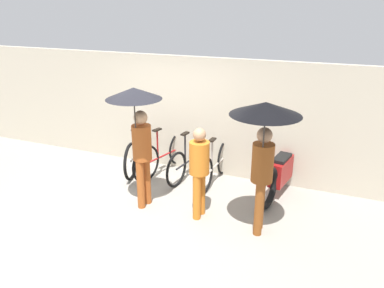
{
  "coord_description": "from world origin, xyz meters",
  "views": [
    {
      "loc": [
        2.94,
        -4.73,
        3.31
      ],
      "look_at": [
        0.62,
        0.96,
        1.0
      ],
      "focal_mm": 35.0,
      "sensor_mm": 36.0,
      "label": 1
    }
  ],
  "objects_px": {
    "parked_bicycle_3": "(215,165)",
    "pedestrian_center": "(199,167)",
    "parked_bicycle_1": "(164,154)",
    "parked_bicycle_2": "(190,159)",
    "motorcycle": "(281,172)",
    "pedestrian_leading": "(137,119)",
    "pedestrian_trailing": "(264,134)",
    "parked_bicycle_0": "(139,152)"
  },
  "relations": [
    {
      "from": "parked_bicycle_3",
      "to": "pedestrian_center",
      "type": "bearing_deg",
      "value": -170.62
    },
    {
      "from": "parked_bicycle_1",
      "to": "pedestrian_center",
      "type": "distance_m",
      "value": 1.92
    },
    {
      "from": "parked_bicycle_2",
      "to": "pedestrian_center",
      "type": "relative_size",
      "value": 1.11
    },
    {
      "from": "parked_bicycle_2",
      "to": "motorcycle",
      "type": "relative_size",
      "value": 0.84
    },
    {
      "from": "pedestrian_leading",
      "to": "pedestrian_trailing",
      "type": "distance_m",
      "value": 2.04
    },
    {
      "from": "parked_bicycle_0",
      "to": "parked_bicycle_2",
      "type": "distance_m",
      "value": 1.14
    },
    {
      "from": "parked_bicycle_3",
      "to": "pedestrian_center",
      "type": "height_order",
      "value": "pedestrian_center"
    },
    {
      "from": "parked_bicycle_1",
      "to": "pedestrian_trailing",
      "type": "height_order",
      "value": "pedestrian_trailing"
    },
    {
      "from": "parked_bicycle_3",
      "to": "motorcycle",
      "type": "relative_size",
      "value": 0.85
    },
    {
      "from": "parked_bicycle_2",
      "to": "pedestrian_trailing",
      "type": "xyz_separation_m",
      "value": [
        1.74,
        -1.51,
        1.26
      ]
    },
    {
      "from": "pedestrian_trailing",
      "to": "parked_bicycle_0",
      "type": "bearing_deg",
      "value": -32.68
    },
    {
      "from": "parked_bicycle_0",
      "to": "motorcycle",
      "type": "bearing_deg",
      "value": -101.62
    },
    {
      "from": "motorcycle",
      "to": "parked_bicycle_2",
      "type": "bearing_deg",
      "value": 98.21
    },
    {
      "from": "pedestrian_leading",
      "to": "parked_bicycle_2",
      "type": "bearing_deg",
      "value": -93.92
    },
    {
      "from": "parked_bicycle_1",
      "to": "parked_bicycle_2",
      "type": "bearing_deg",
      "value": -74.79
    },
    {
      "from": "parked_bicycle_2",
      "to": "pedestrian_center",
      "type": "xyz_separation_m",
      "value": [
        0.72,
        -1.35,
        0.52
      ]
    },
    {
      "from": "parked_bicycle_2",
      "to": "pedestrian_leading",
      "type": "distance_m",
      "value": 1.92
    },
    {
      "from": "parked_bicycle_0",
      "to": "pedestrian_trailing",
      "type": "height_order",
      "value": "pedestrian_trailing"
    },
    {
      "from": "pedestrian_trailing",
      "to": "pedestrian_center",
      "type": "bearing_deg",
      "value": -14.9
    },
    {
      "from": "parked_bicycle_1",
      "to": "parked_bicycle_3",
      "type": "bearing_deg",
      "value": -79.33
    },
    {
      "from": "parked_bicycle_0",
      "to": "motorcycle",
      "type": "relative_size",
      "value": 0.86
    },
    {
      "from": "parked_bicycle_1",
      "to": "pedestrian_center",
      "type": "xyz_separation_m",
      "value": [
        1.29,
        -1.34,
        0.49
      ]
    },
    {
      "from": "pedestrian_center",
      "to": "pedestrian_trailing",
      "type": "distance_m",
      "value": 1.27
    },
    {
      "from": "pedestrian_leading",
      "to": "pedestrian_center",
      "type": "bearing_deg",
      "value": -166.43
    },
    {
      "from": "pedestrian_trailing",
      "to": "parked_bicycle_2",
      "type": "bearing_deg",
      "value": -47.07
    },
    {
      "from": "parked_bicycle_0",
      "to": "motorcycle",
      "type": "distance_m",
      "value": 2.95
    },
    {
      "from": "pedestrian_leading",
      "to": "motorcycle",
      "type": "relative_size",
      "value": 1.05
    },
    {
      "from": "parked_bicycle_1",
      "to": "parked_bicycle_2",
      "type": "xyz_separation_m",
      "value": [
        0.57,
        0.01,
        -0.03
      ]
    },
    {
      "from": "parked_bicycle_2",
      "to": "motorcycle",
      "type": "bearing_deg",
      "value": -83.69
    },
    {
      "from": "parked_bicycle_1",
      "to": "pedestrian_leading",
      "type": "distance_m",
      "value": 1.9
    },
    {
      "from": "motorcycle",
      "to": "parked_bicycle_1",
      "type": "bearing_deg",
      "value": 98.75
    },
    {
      "from": "pedestrian_leading",
      "to": "motorcycle",
      "type": "height_order",
      "value": "pedestrian_leading"
    },
    {
      "from": "pedestrian_trailing",
      "to": "motorcycle",
      "type": "xyz_separation_m",
      "value": [
        0.08,
        1.47,
        -1.21
      ]
    },
    {
      "from": "parked_bicycle_2",
      "to": "pedestrian_leading",
      "type": "height_order",
      "value": "pedestrian_leading"
    },
    {
      "from": "parked_bicycle_2",
      "to": "pedestrian_trailing",
      "type": "relative_size",
      "value": 0.81
    },
    {
      "from": "parked_bicycle_3",
      "to": "pedestrian_leading",
      "type": "height_order",
      "value": "pedestrian_leading"
    },
    {
      "from": "parked_bicycle_0",
      "to": "pedestrian_leading",
      "type": "height_order",
      "value": "pedestrian_leading"
    },
    {
      "from": "motorcycle",
      "to": "pedestrian_center",
      "type": "bearing_deg",
      "value": 149.6
    },
    {
      "from": "parked_bicycle_0",
      "to": "parked_bicycle_1",
      "type": "bearing_deg",
      "value": -96.11
    },
    {
      "from": "parked_bicycle_0",
      "to": "pedestrian_leading",
      "type": "distance_m",
      "value": 2.02
    },
    {
      "from": "parked_bicycle_0",
      "to": "pedestrian_trailing",
      "type": "distance_m",
      "value": 3.44
    },
    {
      "from": "parked_bicycle_3",
      "to": "pedestrian_trailing",
      "type": "relative_size",
      "value": 0.82
    }
  ]
}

